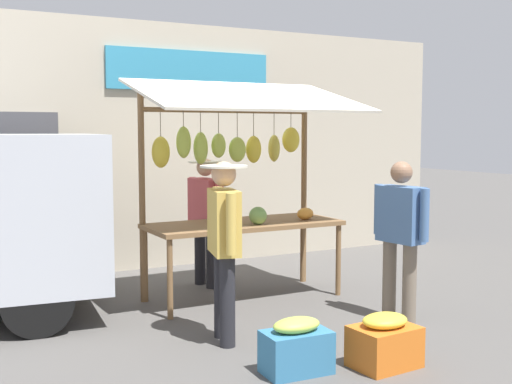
# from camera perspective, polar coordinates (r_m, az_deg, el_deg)

# --- Properties ---
(ground_plane) EXTENTS (40.00, 40.00, 0.00)m
(ground_plane) POSITION_cam_1_polar(r_m,az_deg,el_deg) (7.62, -1.08, -9.21)
(ground_plane) COLOR #514F4C
(street_backdrop) EXTENTS (9.00, 0.30, 3.40)m
(street_backdrop) POSITION_cam_1_polar(r_m,az_deg,el_deg) (9.36, -7.51, 3.99)
(street_backdrop) COLOR #B2A893
(street_backdrop) RESTS_ON ground
(market_stall) EXTENTS (2.50, 1.46, 2.50)m
(market_stall) POSITION_cam_1_polar(r_m,az_deg,el_deg) (7.44, -1.35, 2.61)
(market_stall) COLOR brown
(market_stall) RESTS_ON ground
(vendor_with_sunhat) EXTENTS (0.41, 0.67, 1.58)m
(vendor_with_sunhat) POSITION_cam_1_polar(r_m,az_deg,el_deg) (8.05, -4.42, -1.73)
(vendor_with_sunhat) COLOR #232328
(vendor_with_sunhat) RESTS_ON ground
(shopper_with_ponytail) EXTENTS (0.29, 0.69, 1.61)m
(shopper_with_ponytail) POSITION_cam_1_polar(r_m,az_deg,el_deg) (6.76, 12.44, -3.17)
(shopper_with_ponytail) COLOR #726656
(shopper_with_ponytail) RESTS_ON ground
(shopper_in_grey_tee) EXTENTS (0.43, 0.68, 1.65)m
(shopper_in_grey_tee) POSITION_cam_1_polar(r_m,az_deg,el_deg) (5.90, -2.79, -3.87)
(shopper_in_grey_tee) COLOR #232328
(shopper_in_grey_tee) RESTS_ON ground
(produce_crate_near) EXTENTS (0.55, 0.35, 0.45)m
(produce_crate_near) POSITION_cam_1_polar(r_m,az_deg,el_deg) (5.34, 3.53, -13.35)
(produce_crate_near) COLOR teal
(produce_crate_near) RESTS_ON ground
(produce_crate_side) EXTENTS (0.55, 0.43, 0.44)m
(produce_crate_side) POSITION_cam_1_polar(r_m,az_deg,el_deg) (5.56, 11.12, -12.69)
(produce_crate_side) COLOR #D1661E
(produce_crate_side) RESTS_ON ground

